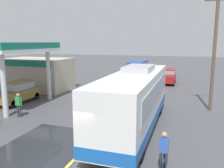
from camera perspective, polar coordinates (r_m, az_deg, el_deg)
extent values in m
plane|color=#4C4C51|center=(29.45, 8.81, 0.06)|extent=(120.00, 120.00, 0.00)
cube|color=#D8CC4C|center=(24.62, 6.93, -1.88)|extent=(0.16, 50.00, 0.01)
cube|color=#26282D|center=(12.39, -16.23, -14.68)|extent=(4.18, 5.77, 0.01)
cube|color=white|center=(13.97, 5.64, -3.32)|extent=(2.50, 11.00, 2.90)
cube|color=#1959B2|center=(14.27, 5.56, -7.62)|extent=(2.54, 11.04, 0.56)
cube|color=#8C9EAD|center=(8.78, -2.03, -7.77)|extent=(2.30, 0.10, 1.40)
cube|color=#8C9EAD|center=(14.19, 0.66, -1.20)|extent=(0.06, 9.35, 1.10)
cube|color=#8C9EAD|center=(13.67, 10.88, -1.83)|extent=(0.06, 9.35, 1.10)
cube|color=white|center=(8.59, -2.04, -3.30)|extent=(1.75, 0.08, 0.32)
cube|color=#B2B2B7|center=(14.65, 6.59, 3.77)|extent=(1.60, 2.80, 0.36)
cylinder|color=black|center=(11.19, -4.65, -14.28)|extent=(0.30, 1.00, 1.00)
cylinder|color=black|center=(10.61, 6.82, -15.76)|extent=(0.30, 1.00, 1.00)
cylinder|color=black|center=(17.67, 4.38, -5.02)|extent=(0.30, 1.00, 1.00)
cylinder|color=black|center=(17.30, 11.50, -5.52)|extent=(0.30, 1.00, 1.00)
cylinder|color=silver|center=(17.46, -24.93, -0.08)|extent=(0.36, 0.36, 4.60)
cylinder|color=silver|center=(21.67, -15.25, 2.34)|extent=(0.36, 0.36, 4.60)
cube|color=beige|center=(26.69, -17.76, 2.34)|extent=(7.00, 4.40, 3.40)
cube|color=#147259|center=(24.77, -20.94, 4.72)|extent=(6.30, 0.10, 0.60)
cube|color=olive|center=(21.45, -22.04, -2.42)|extent=(1.70, 4.20, 0.80)
cube|color=olive|center=(21.46, -21.83, -0.35)|extent=(1.50, 2.31, 0.70)
cube|color=#8C9EAD|center=(21.46, -21.83, -0.35)|extent=(1.53, 2.35, 0.49)
cylinder|color=black|center=(19.95, -23.06, -4.58)|extent=(0.20, 0.64, 0.64)
cylinder|color=black|center=(23.13, -21.03, -2.49)|extent=(0.20, 0.64, 0.64)
cylinder|color=black|center=(22.22, -18.01, -2.80)|extent=(0.20, 0.64, 0.64)
cube|color=#264C9E|center=(33.98, 6.35, 3.84)|extent=(2.00, 6.00, 2.10)
cube|color=#8C9EAD|center=(33.93, 6.37, 4.51)|extent=(2.04, 5.10, 0.80)
cube|color=#2D2D33|center=(31.13, 5.18, 1.70)|extent=(1.90, 0.16, 0.36)
cylinder|color=black|center=(32.36, 4.07, 1.75)|extent=(0.22, 0.76, 0.76)
cylinder|color=black|center=(31.99, 7.13, 1.60)|extent=(0.22, 0.76, 0.76)
cylinder|color=black|center=(36.22, 5.60, 2.63)|extent=(0.22, 0.76, 0.76)
cylinder|color=black|center=(35.89, 8.35, 2.50)|extent=(0.22, 0.76, 0.76)
torus|color=black|center=(10.41, 12.68, -17.34)|extent=(0.06, 0.72, 0.72)
cube|color=#1E4C8C|center=(9.86, 12.39, -18.01)|extent=(0.06, 1.10, 0.08)
cube|color=#3359B2|center=(9.65, 12.61, -14.23)|extent=(0.34, 0.24, 0.64)
sphere|color=tan|center=(9.44, 12.68, -11.97)|extent=(0.22, 0.22, 0.22)
cylinder|color=#2D2D38|center=(9.83, 11.86, -16.96)|extent=(0.12, 0.12, 0.55)
cylinder|color=#2D2D38|center=(9.82, 13.07, -17.05)|extent=(0.12, 0.12, 0.55)
cylinder|color=#33333F|center=(17.60, -21.95, -6.11)|extent=(0.14, 0.14, 0.82)
cylinder|color=#33333F|center=(17.49, -21.49, -6.18)|extent=(0.14, 0.14, 0.82)
cube|color=#268C3F|center=(17.37, -21.88, -3.89)|extent=(0.36, 0.22, 0.60)
sphere|color=tan|center=(17.27, -21.97, -2.51)|extent=(0.22, 0.22, 0.22)
cylinder|color=#268C3F|center=(17.53, -22.45, -3.98)|extent=(0.09, 0.09, 0.58)
cylinder|color=#268C3F|center=(17.24, -21.28, -4.13)|extent=(0.09, 0.09, 0.58)
cube|color=maroon|center=(30.00, 13.57, 1.47)|extent=(1.70, 4.20, 0.80)
cube|color=maroon|center=(30.10, 13.66, 2.94)|extent=(1.50, 2.31, 0.70)
cube|color=#8C9EAD|center=(30.10, 13.66, 2.94)|extent=(1.53, 2.35, 0.49)
cylinder|color=black|center=(28.65, 11.81, 0.33)|extent=(0.20, 0.64, 0.64)
cylinder|color=black|center=(28.54, 14.80, 0.17)|extent=(0.20, 0.64, 0.64)
cylinder|color=black|center=(31.60, 12.41, 1.22)|extent=(0.20, 0.64, 0.64)
cylinder|color=black|center=(31.49, 15.12, 1.07)|extent=(0.20, 0.64, 0.64)
cylinder|color=brown|center=(18.72, 23.67, 6.92)|extent=(0.24, 0.24, 8.67)
cube|color=#4C3D33|center=(18.93, 24.52, 18.25)|extent=(1.80, 0.12, 0.12)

